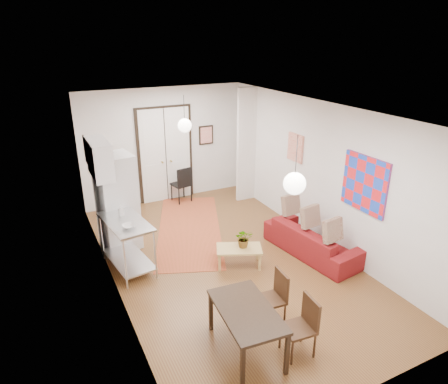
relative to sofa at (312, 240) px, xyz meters
name	(u,v)px	position (x,y,z in m)	size (l,w,h in m)	color
floor	(226,260)	(-1.64, 0.53, -0.30)	(7.00, 7.00, 0.00)	brown
ceiling	(226,110)	(-1.64, 0.53, 2.60)	(4.20, 7.00, 0.02)	white
wall_back	(164,145)	(-1.64, 4.03, 1.15)	(4.20, 0.02, 2.90)	silver
wall_front	(372,296)	(-1.64, -2.97, 1.15)	(4.20, 0.02, 2.90)	silver
wall_left	(109,212)	(-3.74, 0.53, 1.15)	(0.02, 7.00, 2.90)	silver
wall_right	(319,174)	(0.46, 0.53, 1.15)	(0.02, 7.00, 2.90)	silver
double_doors	(166,155)	(-1.64, 3.99, 0.90)	(1.44, 0.06, 2.50)	silver
stub_partition	(246,146)	(0.21, 3.08, 1.15)	(0.50, 0.10, 2.90)	silver
wall_cabinet	(99,159)	(-3.56, 2.03, 1.60)	(0.35, 1.00, 0.70)	white
painting_popart	(365,184)	(0.44, -0.72, 1.35)	(0.05, 1.00, 1.00)	red
painting_abstract	(295,148)	(0.44, 1.33, 1.50)	(0.05, 0.50, 0.60)	#F0E4C8
poster_back	(206,135)	(-0.49, 4.00, 1.30)	(0.40, 0.03, 0.50)	red
print_left	(87,151)	(-3.71, 2.53, 1.65)	(0.03, 0.44, 0.54)	olive
pendant_back	(185,125)	(-1.64, 2.53, 1.95)	(0.30, 0.30, 0.80)	white
pendant_front	(295,183)	(-1.64, -1.47, 1.95)	(0.30, 0.30, 0.80)	white
kilim_rug	(189,228)	(-1.78, 2.10, -0.29)	(1.34, 3.58, 0.01)	#AD442B
sofa	(312,240)	(0.00, 0.00, 0.00)	(2.04, 0.80, 0.60)	maroon
coffee_table	(239,250)	(-1.51, 0.26, 0.02)	(0.95, 0.76, 0.37)	tan
potted_plant	(244,238)	(-1.41, 0.26, 0.25)	(0.33, 0.28, 0.36)	#3B652D
kitchen_counter	(127,237)	(-3.39, 1.08, 0.34)	(0.81, 1.35, 0.98)	silver
bowl	(129,226)	(-3.39, 0.78, 0.71)	(0.23, 0.23, 0.06)	white
soap_bottle	(121,210)	(-3.39, 1.33, 0.78)	(0.09, 0.09, 0.20)	#55A7B8
fridge	(117,202)	(-3.33, 2.00, 0.68)	(0.69, 0.69, 1.95)	silver
dining_table	(247,314)	(-2.46, -1.71, 0.31)	(0.80, 1.28, 0.68)	black
dining_chair_near	(267,292)	(-1.86, -1.28, 0.19)	(0.43, 0.58, 0.84)	#3C2313
dining_chair_far	(295,320)	(-1.86, -1.98, 0.19)	(0.43, 0.58, 0.84)	#3C2313
black_side_chair	(180,180)	(-1.36, 3.77, 0.26)	(0.51, 0.51, 0.95)	black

